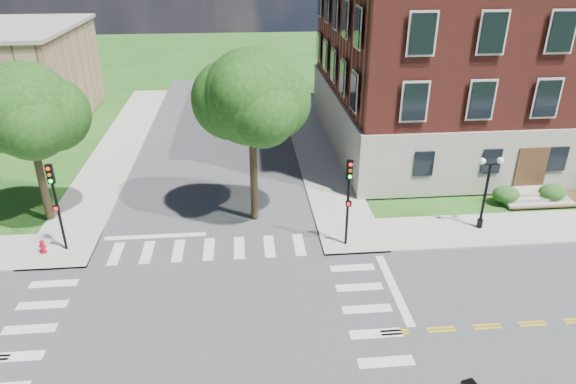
{
  "coord_description": "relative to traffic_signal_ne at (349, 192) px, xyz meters",
  "views": [
    {
      "loc": [
        2.05,
        -16.12,
        14.59
      ],
      "look_at": [
        4.2,
        7.18,
        3.2
      ],
      "focal_mm": 32.0,
      "sensor_mm": 36.0,
      "label": 1
    }
  ],
  "objects": [
    {
      "name": "ground",
      "position": [
        -7.27,
        -6.92,
        -3.19
      ],
      "size": [
        160.0,
        160.0,
        0.0
      ],
      "primitive_type": "plane",
      "color": "#274F16",
      "rests_on": "ground"
    },
    {
      "name": "road_ew",
      "position": [
        -7.27,
        -6.92,
        -3.18
      ],
      "size": [
        90.0,
        12.0,
        0.01
      ],
      "primitive_type": "cube",
      "color": "#3D3D3F",
      "rests_on": "ground"
    },
    {
      "name": "road_ns",
      "position": [
        -7.27,
        -6.92,
        -3.18
      ],
      "size": [
        12.0,
        90.0,
        0.01
      ],
      "primitive_type": "cube",
      "color": "#3D3D3F",
      "rests_on": "ground"
    },
    {
      "name": "sidewalk_ne",
      "position": [
        8.1,
        8.46,
        -3.13
      ],
      "size": [
        34.0,
        34.0,
        0.12
      ],
      "color": "#9E9B93",
      "rests_on": "ground"
    },
    {
      "name": "crosswalk_east",
      "position": [
        -0.07,
        -6.92,
        -3.19
      ],
      "size": [
        2.2,
        10.2,
        0.02
      ],
      "primitive_type": null,
      "color": "silver",
      "rests_on": "ground"
    },
    {
      "name": "stop_bar_east",
      "position": [
        1.53,
        -3.92,
        -3.19
      ],
      "size": [
        0.4,
        5.5,
        0.0
      ],
      "primitive_type": "cube",
      "color": "silver",
      "rests_on": "ground"
    },
    {
      "name": "main_building",
      "position": [
        16.73,
        15.07,
        5.15
      ],
      "size": [
        30.6,
        22.4,
        16.5
      ],
      "color": "gray",
      "rests_on": "ground"
    },
    {
      "name": "tree_c",
      "position": [
        -16.62,
        4.36,
        3.43
      ],
      "size": [
        5.09,
        5.09,
        9.07
      ],
      "color": "black",
      "rests_on": "ground"
    },
    {
      "name": "tree_d",
      "position": [
        -4.72,
        3.45,
        4.08
      ],
      "size": [
        5.17,
        5.17,
        9.76
      ],
      "color": "black",
      "rests_on": "ground"
    },
    {
      "name": "traffic_signal_ne",
      "position": [
        0.0,
        0.0,
        0.0
      ],
      "size": [
        0.38,
        0.45,
        4.8
      ],
      "color": "black",
      "rests_on": "ground"
    },
    {
      "name": "traffic_signal_nw",
      "position": [
        -14.71,
        0.83,
        0.0
      ],
      "size": [
        0.32,
        0.35,
        4.8
      ],
      "color": "black",
      "rests_on": "ground"
    },
    {
      "name": "twin_lamp_west",
      "position": [
        7.86,
        1.05,
        -0.66
      ],
      "size": [
        1.36,
        0.36,
        4.23
      ],
      "color": "black",
      "rests_on": "ground"
    },
    {
      "name": "fire_hydrant",
      "position": [
        -15.76,
        0.56,
        -2.72
      ],
      "size": [
        0.35,
        0.35,
        0.75
      ],
      "color": "#B30D17",
      "rests_on": "ground"
    }
  ]
}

